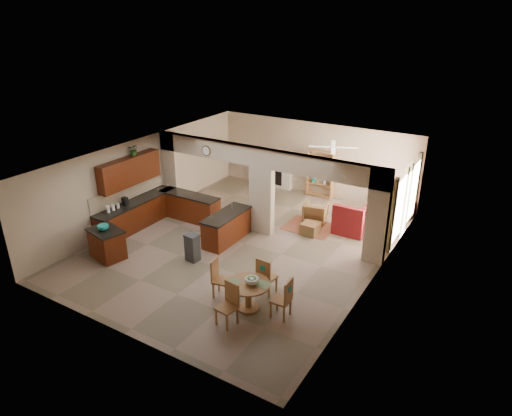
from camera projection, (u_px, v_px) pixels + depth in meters
The scene contains 39 objects.
floor at pixel (245, 244), 14.06m from camera, with size 10.00×10.00×0.00m, color #836C5B.
ceiling at pixel (244, 156), 12.94m from camera, with size 10.00×10.00×0.00m, color white.
wall_back at pixel (315, 159), 17.43m from camera, with size 8.00×8.00×0.00m, color tan.
wall_front at pixel (117, 280), 9.57m from camera, with size 8.00×8.00×0.00m, color tan.
wall_left at pixel (145, 178), 15.40m from camera, with size 10.00×10.00×0.00m, color tan.
wall_right at pixel (377, 233), 11.60m from camera, with size 10.00×10.00×0.00m, color tan.
partition_left_pier at pixel (171, 172), 16.04m from camera, with size 0.60×0.25×2.80m, color tan.
partition_center_pier at pixel (262, 200), 14.40m from camera, with size 0.80×0.25×2.20m, color tan.
partition_right_pier at pixel (377, 217), 12.53m from camera, with size 0.60×0.25×2.80m, color tan.
partition_header at pixel (262, 158), 13.85m from camera, with size 8.00×0.25×0.60m, color tan.
kitchen_counter at pixel (159, 211), 15.23m from camera, with size 2.52×3.29×1.48m.
upper_cabinets at pixel (130, 171), 14.48m from camera, with size 0.35×2.40×0.90m, color #481A08.
peninsula at pixel (227, 227), 14.07m from camera, with size 0.70×1.85×0.91m.
wall_clock at pixel (206, 151), 14.70m from camera, with size 0.34×0.34×0.03m, color #533A1B.
rug at pixel (309, 227), 15.13m from camera, with size 1.60×1.30×0.01m, color #964C36.
fireplace at pixel (276, 172), 18.37m from camera, with size 1.60×0.35×1.20m.
shelving_unit at pixel (321, 174), 17.32m from camera, with size 1.00×0.32×1.80m, color olive.
window_a at pixel (399, 209), 13.50m from camera, with size 0.02×0.90×1.90m, color white.
window_b at pixel (413, 191), 14.83m from camera, with size 0.02×0.90×1.90m, color white.
glazed_door at pixel (406, 204), 14.23m from camera, with size 0.02×0.70×2.10m, color white.
drape_a_left at pixel (392, 216), 13.05m from camera, with size 0.10×0.28×2.30m, color #3D2118.
drape_a_right at pixel (403, 202), 13.99m from camera, with size 0.10×0.28×2.30m, color #3D2118.
drape_b_left at pixel (407, 197), 14.38m from camera, with size 0.10×0.28×2.30m, color #3D2118.
drape_b_right at pixel (416, 186), 15.32m from camera, with size 0.10×0.28×2.30m, color #3D2118.
ceiling_fan at pixel (333, 147), 14.68m from camera, with size 1.00×1.00×0.10m, color white.
kitchen_island at pixel (107, 244), 13.11m from camera, with size 1.15×0.93×0.89m.
teal_bowl at pixel (103, 228), 12.90m from camera, with size 0.31×0.31×0.15m, color teal.
trash_can at pixel (192, 249), 12.98m from camera, with size 0.36×0.30×0.75m, color #2B2B2D.
dining_table at pixel (248, 292), 10.80m from camera, with size 1.04×1.04×0.71m.
fruit_bowl at pixel (252, 281), 10.67m from camera, with size 0.32×0.32×0.17m, color #5EAC24.
sofa at pixel (386, 214), 15.15m from camera, with size 1.02×2.60×0.76m, color maroon.
chaise at pixel (350, 227), 14.69m from camera, with size 1.01×0.82×0.40m, color maroon.
armchair at pixel (315, 212), 15.38m from camera, with size 0.75×0.78×0.71m, color maroon.
ottoman at pixel (310, 229), 14.60m from camera, with size 0.52×0.52×0.38m, color maroon.
plant at pixel (134, 150), 14.45m from camera, with size 0.34×0.29×0.38m, color #144B14.
chair_north at pixel (265, 275), 11.33m from camera, with size 0.44×0.45×1.02m.
chair_east at pixel (284, 297), 10.46m from camera, with size 0.44×0.43×1.02m.
chair_south at pixel (229, 302), 10.28m from camera, with size 0.48×0.48×1.02m.
chair_west at pixel (219, 276), 11.29m from camera, with size 0.49×0.49×1.02m.
Camera 1 is at (6.74, -10.49, 6.60)m, focal length 32.00 mm.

